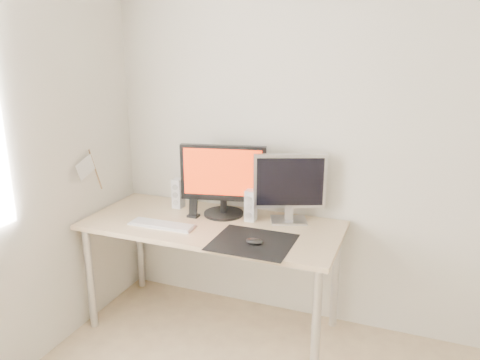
% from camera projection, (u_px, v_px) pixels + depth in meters
% --- Properties ---
extents(wall_back, '(3.50, 0.00, 3.50)m').
position_uv_depth(wall_back, '(378.00, 141.00, 2.78)').
color(wall_back, silver).
rests_on(wall_back, ground).
extents(mousepad, '(0.45, 0.40, 0.00)m').
position_uv_depth(mousepad, '(253.00, 242.00, 2.64)').
color(mousepad, black).
rests_on(mousepad, desk).
extents(mouse, '(0.10, 0.06, 0.04)m').
position_uv_depth(mouse, '(254.00, 241.00, 2.60)').
color(mouse, black).
rests_on(mouse, mousepad).
extents(desk, '(1.60, 0.70, 0.73)m').
position_uv_depth(desk, '(212.00, 235.00, 2.94)').
color(desk, '#D1B587').
rests_on(desk, ground).
extents(main_monitor, '(0.55, 0.31, 0.47)m').
position_uv_depth(main_monitor, '(223.00, 178.00, 2.98)').
color(main_monitor, black).
rests_on(main_monitor, desk).
extents(second_monitor, '(0.43, 0.23, 0.43)m').
position_uv_depth(second_monitor, '(290.00, 185.00, 2.88)').
color(second_monitor, '#B7B7B9').
rests_on(second_monitor, desk).
extents(speaker_left, '(0.06, 0.08, 0.20)m').
position_uv_depth(speaker_left, '(178.00, 193.00, 3.17)').
color(speaker_left, white).
rests_on(speaker_left, desk).
extents(speaker_right, '(0.06, 0.08, 0.20)m').
position_uv_depth(speaker_right, '(251.00, 205.00, 2.94)').
color(speaker_right, silver).
rests_on(speaker_right, desk).
extents(keyboard, '(0.42, 0.13, 0.02)m').
position_uv_depth(keyboard, '(162.00, 225.00, 2.87)').
color(keyboard, silver).
rests_on(keyboard, desk).
extents(phone_dock, '(0.07, 0.06, 0.13)m').
position_uv_depth(phone_dock, '(193.00, 211.00, 3.02)').
color(phone_dock, black).
rests_on(phone_dock, desk).
extents(pennant, '(0.01, 0.23, 0.29)m').
position_uv_depth(pennant, '(89.00, 168.00, 2.97)').
color(pennant, '#A57F54').
rests_on(pennant, wall_left).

